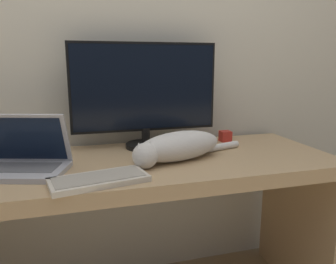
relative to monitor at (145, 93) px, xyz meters
The scene contains 7 objects.
wall_back 0.34m from the monitor, 119.13° to the left, with size 6.40×0.06×2.60m.
desk 0.47m from the monitor, 115.37° to the right, with size 1.76×0.63×0.76m.
monitor is the anchor object (origin of this frame).
laptop 0.62m from the monitor, 156.55° to the right, with size 0.39×0.31×0.22m.
external_keyboard 0.56m from the monitor, 121.10° to the right, with size 0.36×0.21×0.02m.
cat 0.34m from the monitor, 72.21° to the right, with size 0.56×0.28×0.12m.
small_toy 0.49m from the monitor, ahead, with size 0.05×0.05×0.05m.
Camera 1 is at (-0.23, -1.01, 1.17)m, focal length 35.00 mm.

